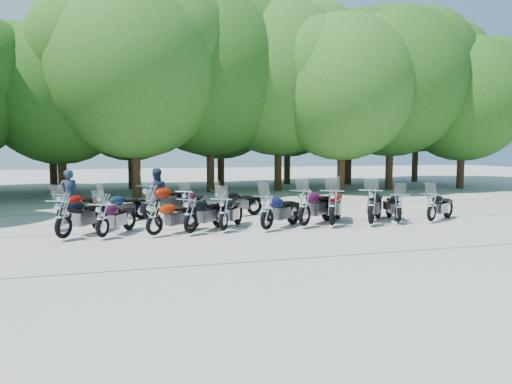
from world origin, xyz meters
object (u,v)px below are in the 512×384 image
object	(u,v)px
motorcycle_13	(150,201)
motorcycle_10	(432,206)
motorcycle_7	(333,206)
motorcycle_0	(63,217)
motorcycle_15	(221,202)
rider_0	(69,196)
motorcycle_1	(102,219)
motorcycle_9	(398,207)
motorcycle_3	(191,214)
motorcycle_12	(105,207)
motorcycle_8	(372,205)
motorcycle_6	(305,206)
motorcycle_5	(267,211)
motorcycle_4	(224,213)
motorcycle_2	(154,217)
rider_1	(156,194)
motorcycle_14	(186,204)
motorcycle_11	(64,207)

from	to	relation	value
motorcycle_13	motorcycle_10	bearing A→B (deg)	-149.47
motorcycle_7	motorcycle_0	bearing A→B (deg)	30.64
motorcycle_15	rider_0	xyz separation A→B (m)	(-5.14, 0.74, 0.31)
motorcycle_1	motorcycle_9	bearing A→B (deg)	-150.78
rider_0	motorcycle_3	bearing A→B (deg)	126.87
motorcycle_9	motorcycle_12	distance (m)	9.66
motorcycle_8	motorcycle_6	bearing A→B (deg)	31.28
motorcycle_6	motorcycle_9	world-z (taller)	motorcycle_6
motorcycle_9	motorcycle_10	bearing A→B (deg)	-163.79
motorcycle_7	motorcycle_6	bearing A→B (deg)	23.46
motorcycle_3	rider_0	size ratio (longest dim) A/B	1.22
motorcycle_5	motorcycle_8	world-z (taller)	motorcycle_8
motorcycle_1	motorcycle_4	bearing A→B (deg)	-149.43
motorcycle_3	motorcycle_9	world-z (taller)	motorcycle_3
motorcycle_2	rider_1	size ratio (longest dim) A/B	1.14
motorcycle_0	motorcycle_1	distance (m)	1.02
motorcycle_10	rider_1	distance (m)	9.49
motorcycle_0	motorcycle_8	world-z (taller)	motorcycle_8
motorcycle_9	motorcycle_13	xyz separation A→B (m)	(-7.85, 2.57, 0.15)
motorcycle_6	motorcycle_15	xyz separation A→B (m)	(-2.12, 2.66, -0.12)
motorcycle_1	motorcycle_6	bearing A→B (deg)	-149.66
motorcycle_15	motorcycle_8	bearing A→B (deg)	-145.38
motorcycle_0	motorcycle_2	world-z (taller)	motorcycle_0
rider_0	motorcycle_15	bearing A→B (deg)	163.35
motorcycle_9	motorcycle_12	xyz separation A→B (m)	(-9.32, 2.53, -0.00)
motorcycle_3	motorcycle_0	bearing A→B (deg)	38.95
motorcycle_1	motorcycle_3	world-z (taller)	motorcycle_3
motorcycle_0	motorcycle_10	xyz separation A→B (m)	(11.48, -0.14, -0.07)
motorcycle_1	motorcycle_5	bearing A→B (deg)	-152.38
motorcycle_6	motorcycle_12	bearing A→B (deg)	26.18
motorcycle_2	motorcycle_15	world-z (taller)	motorcycle_15
motorcycle_6	motorcycle_9	size ratio (longest dim) A/B	1.20
motorcycle_14	motorcycle_8	bearing A→B (deg)	-176.86
motorcycle_2	motorcycle_13	bearing A→B (deg)	-37.12
motorcycle_0	motorcycle_7	bearing A→B (deg)	-149.52
motorcycle_1	motorcycle_12	xyz separation A→B (m)	(-0.06, 2.59, 0.00)
motorcycle_13	motorcycle_5	bearing A→B (deg)	-172.85
motorcycle_4	motorcycle_14	size ratio (longest dim) A/B	0.99
motorcycle_1	motorcycle_14	xyz separation A→B (m)	(2.61, 2.60, 0.03)
motorcycle_1	motorcycle_9	size ratio (longest dim) A/B	0.99
motorcycle_14	motorcycle_15	size ratio (longest dim) A/B	1.04
motorcycle_12	motorcycle_13	size ratio (longest dim) A/B	0.80
motorcycle_7	motorcycle_13	size ratio (longest dim) A/B	0.96
motorcycle_5	motorcycle_12	distance (m)	5.46
motorcycle_5	motorcycle_6	size ratio (longest dim) A/B	0.90
motorcycle_14	motorcycle_0	bearing A→B (deg)	63.40
motorcycle_11	motorcycle_14	distance (m)	3.93
motorcycle_1	motorcycle_7	bearing A→B (deg)	-150.86
motorcycle_5	motorcycle_9	size ratio (longest dim) A/B	1.08
motorcycle_13	rider_0	xyz separation A→B (m)	(-2.68, 0.93, 0.17)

